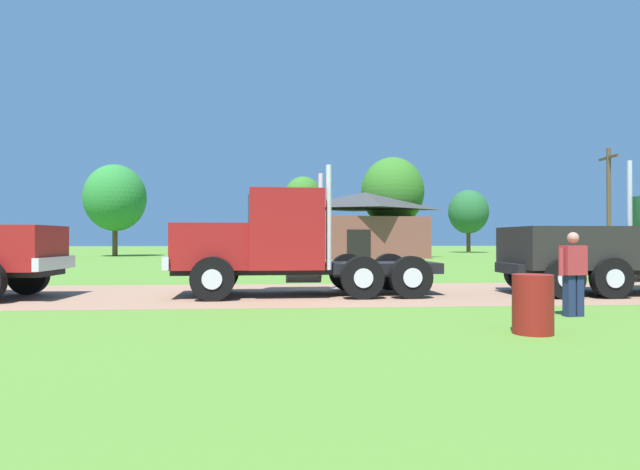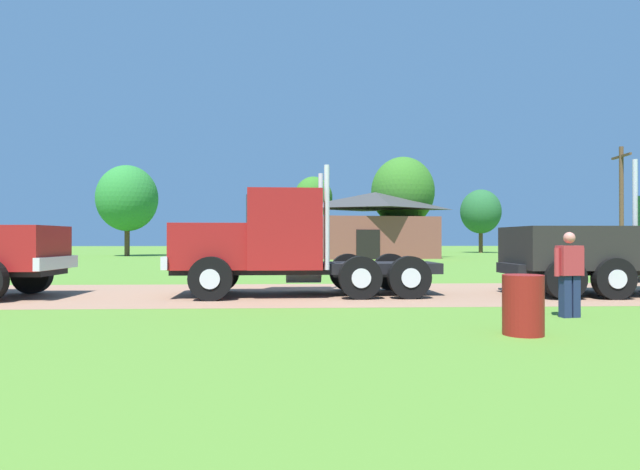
{
  "view_description": "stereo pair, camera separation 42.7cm",
  "coord_description": "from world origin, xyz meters",
  "px_view_note": "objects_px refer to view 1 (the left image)",
  "views": [
    {
      "loc": [
        -0.58,
        -14.83,
        1.51
      ],
      "look_at": [
        0.53,
        0.46,
        1.62
      ],
      "focal_mm": 30.22,
      "sensor_mm": 36.0,
      "label": 1
    },
    {
      "loc": [
        -0.16,
        -14.85,
        1.51
      ],
      "look_at": [
        0.53,
        0.46,
        1.62
      ],
      "focal_mm": 30.22,
      "sensor_mm": 36.0,
      "label": 2
    }
  ],
  "objects_px": {
    "shed_building": "(366,226)",
    "utility_pole_near": "(609,201)",
    "truck_foreground_white": "(276,246)",
    "visitor_walking_mid": "(573,271)",
    "steel_barrel": "(533,304)"
  },
  "relations": [
    {
      "from": "shed_building",
      "to": "utility_pole_near",
      "type": "relative_size",
      "value": 1.38
    },
    {
      "from": "truck_foreground_white",
      "to": "shed_building",
      "type": "bearing_deg",
      "value": 76.17
    },
    {
      "from": "shed_building",
      "to": "utility_pole_near",
      "type": "xyz_separation_m",
      "value": [
        14.06,
        -9.49,
        1.36
      ]
    },
    {
      "from": "visitor_walking_mid",
      "to": "utility_pole_near",
      "type": "distance_m",
      "value": 27.26
    },
    {
      "from": "shed_building",
      "to": "truck_foreground_white",
      "type": "bearing_deg",
      "value": -103.83
    },
    {
      "from": "visitor_walking_mid",
      "to": "utility_pole_near",
      "type": "relative_size",
      "value": 0.23
    },
    {
      "from": "truck_foreground_white",
      "to": "shed_building",
      "type": "distance_m",
      "value": 28.56
    },
    {
      "from": "shed_building",
      "to": "utility_pole_near",
      "type": "height_order",
      "value": "utility_pole_near"
    },
    {
      "from": "truck_foreground_white",
      "to": "utility_pole_near",
      "type": "xyz_separation_m",
      "value": [
        20.88,
        18.22,
        2.55
      ]
    },
    {
      "from": "truck_foreground_white",
      "to": "visitor_walking_mid",
      "type": "bearing_deg",
      "value": -36.54
    },
    {
      "from": "truck_foreground_white",
      "to": "visitor_walking_mid",
      "type": "xyz_separation_m",
      "value": [
        5.83,
        -4.32,
        -0.45
      ]
    },
    {
      "from": "shed_building",
      "to": "visitor_walking_mid",
      "type": "bearing_deg",
      "value": -91.78
    },
    {
      "from": "visitor_walking_mid",
      "to": "utility_pole_near",
      "type": "bearing_deg",
      "value": 56.25
    },
    {
      "from": "visitor_walking_mid",
      "to": "steel_barrel",
      "type": "height_order",
      "value": "visitor_walking_mid"
    },
    {
      "from": "shed_building",
      "to": "utility_pole_near",
      "type": "distance_m",
      "value": 17.01
    }
  ]
}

